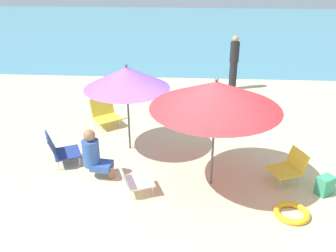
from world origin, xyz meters
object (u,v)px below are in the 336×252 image
Objects in this scene: swim_ring at (292,213)px; beach_bag at (325,185)px; umbrella_red at (216,95)px; person_b at (94,154)px; beach_chair_a at (289,166)px; umbrella_purple at (127,78)px; beach_chair_b at (132,179)px; person_a at (234,62)px; beach_chair_d at (60,149)px; beach_chair_c at (105,113)px.

beach_bag is at bearing 42.65° from swim_ring.
person_b is at bearing 177.72° from umbrella_red.
swim_ring is at bearing 59.00° from beach_chair_a.
umbrella_red reaches higher than person_b.
umbrella_purple is 2.03m from beach_chair_b.
person_a is at bearing 93.94° from swim_ring.
person_a is 4.84× the size of beach_bag.
person_a reaches higher than beach_chair_d.
umbrella_purple reaches higher than beach_chair_c.
umbrella_purple is 2.62× the size of beach_chair_b.
beach_chair_b is 2.60m from swim_ring.
beach_chair_a is 3.45m from person_b.
person_a reaches higher than beach_chair_a.
umbrella_purple reaches higher than beach_chair_a.
swim_ring is 1.70× the size of beach_bag.
umbrella_red is at bearing -34.88° from beach_chair_d.
swim_ring is at bearing 41.76° from person_a.
umbrella_red is at bearing 174.34° from beach_bag.
beach_chair_b is at bearing -24.35° from person_b.
beach_chair_a is at bearing -29.97° from beach_chair_d.
person_b is at bearing -52.91° from beach_chair_d.
umbrella_red is 5.17m from person_a.
beach_bag is (1.90, -0.19, -1.50)m from umbrella_red.
person_b is at bearing 7.46° from person_a.
person_a is (3.66, 4.55, 0.49)m from beach_chair_d.
person_a is at bearing 25.91° from beach_chair_d.
swim_ring is (3.30, -0.90, -0.42)m from person_b.
person_a is at bearing 93.61° from beach_chair_c.
umbrella_red is 3.12× the size of beach_chair_a.
person_b is 3.45m from swim_ring.
beach_chair_a reaches higher than beach_bag.
umbrella_red is 6.57× the size of beach_bag.
beach_bag is (4.28, -2.49, -0.14)m from beach_chair_c.
beach_chair_d is 4.27m from swim_ring.
swim_ring is at bearing 12.34° from beach_chair_c.
beach_chair_c reaches higher than beach_chair_b.
beach_bag is (3.23, 0.19, -0.11)m from beach_chair_b.
umbrella_red is 2.02m from umbrella_purple.
person_b reaches higher than beach_chair_b.
umbrella_red is 2.42m from beach_bag.
beach_chair_a is (1.36, 0.14, -1.35)m from umbrella_red.
beach_chair_b is at bearing 16.17° from person_a.
beach_bag is (3.98, -0.27, -0.30)m from person_b.
person_a is 5.37m from beach_bag.
beach_chair_b is 2.11× the size of beach_bag.
person_b is 2.89× the size of beach_bag.
beach_chair_c is at bearing 136.01° from umbrella_red.
umbrella_red reaches higher than swim_ring.
person_a is (3.20, 2.73, 0.50)m from beach_chair_c.
person_a is (2.15, 5.41, 0.53)m from beach_chair_b.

